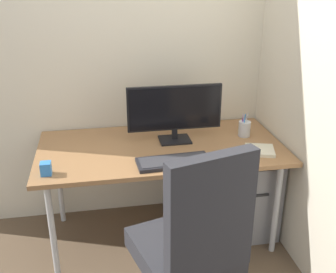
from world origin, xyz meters
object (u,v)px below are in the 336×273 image
at_px(office_chair, 192,243).
at_px(filing_cabinet, 238,192).
at_px(notebook, 260,150).
at_px(keyboard, 174,162).
at_px(pen_holder, 244,129).
at_px(mouse, 231,155).
at_px(desk_clamp_accessory, 46,169).
at_px(monitor, 175,110).

relative_size(office_chair, filing_cabinet, 1.89).
height_order(filing_cabinet, notebook, notebook).
xyz_separation_m(keyboard, pen_holder, (0.57, 0.34, 0.04)).
bearing_deg(keyboard, notebook, 6.53).
relative_size(mouse, desk_clamp_accessory, 1.36).
xyz_separation_m(monitor, desk_clamp_accessory, (-0.82, -0.36, -0.18)).
bearing_deg(filing_cabinet, notebook, -77.71).
xyz_separation_m(filing_cabinet, mouse, (-0.16, -0.27, 0.44)).
bearing_deg(mouse, pen_holder, 63.52).
xyz_separation_m(office_chair, desk_clamp_accessory, (-0.73, 0.58, 0.18)).
relative_size(mouse, pen_holder, 0.60).
relative_size(notebook, desk_clamp_accessory, 2.35).
bearing_deg(mouse, office_chair, -117.46).
xyz_separation_m(monitor, pen_holder, (0.50, -0.01, -0.16)).
height_order(office_chair, monitor, office_chair).
bearing_deg(notebook, monitor, 167.25).
bearing_deg(monitor, notebook, -29.25).
bearing_deg(filing_cabinet, office_chair, -122.33).
xyz_separation_m(mouse, pen_holder, (0.20, 0.32, 0.04)).
relative_size(keyboard, mouse, 4.40).
bearing_deg(monitor, office_chair, -95.63).
relative_size(filing_cabinet, pen_holder, 3.38).
relative_size(filing_cabinet, monitor, 0.92).
xyz_separation_m(filing_cabinet, notebook, (0.05, -0.22, 0.43)).
bearing_deg(filing_cabinet, mouse, -121.34).
bearing_deg(pen_holder, filing_cabinet, -123.95).
bearing_deg(mouse, monitor, 136.55).
bearing_deg(office_chair, desk_clamp_accessory, 141.53).
distance_m(keyboard, pen_holder, 0.66).
bearing_deg(office_chair, monitor, 84.37).
relative_size(office_chair, monitor, 1.73).
bearing_deg(notebook, mouse, -149.23).
height_order(keyboard, desk_clamp_accessory, desk_clamp_accessory).
bearing_deg(keyboard, desk_clamp_accessory, -179.13).
relative_size(filing_cabinet, desk_clamp_accessory, 7.66).
height_order(office_chair, notebook, office_chair).
height_order(pen_holder, notebook, pen_holder).
distance_m(office_chair, notebook, 0.90).
distance_m(office_chair, pen_holder, 1.12).
xyz_separation_m(filing_cabinet, desk_clamp_accessory, (-1.28, -0.29, 0.46)).
height_order(monitor, keyboard, monitor).
relative_size(monitor, keyboard, 1.40).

